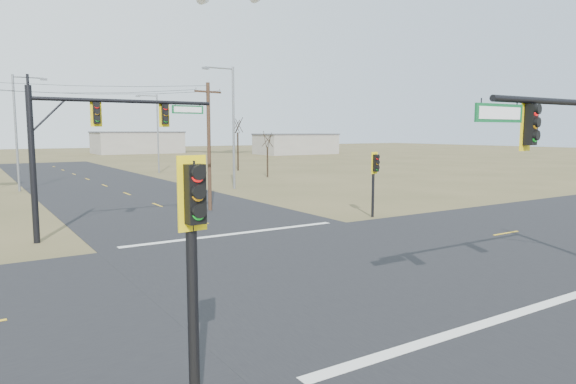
# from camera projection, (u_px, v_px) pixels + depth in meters

# --- Properties ---
(ground) EXTENTS (320.00, 320.00, 0.00)m
(ground) POSITION_uv_depth(u_px,v_px,m) (321.00, 266.00, 20.40)
(ground) COLOR brown
(ground) RESTS_ON ground
(road_ew) EXTENTS (160.00, 14.00, 0.02)m
(road_ew) POSITION_uv_depth(u_px,v_px,m) (321.00, 266.00, 20.39)
(road_ew) COLOR black
(road_ew) RESTS_ON ground
(road_ns) EXTENTS (14.00, 160.00, 0.02)m
(road_ns) POSITION_uv_depth(u_px,v_px,m) (321.00, 266.00, 20.39)
(road_ns) COLOR black
(road_ns) RESTS_ON ground
(stop_bar_near) EXTENTS (12.00, 0.40, 0.01)m
(stop_bar_near) POSITION_uv_depth(u_px,v_px,m) (482.00, 325.00, 14.12)
(stop_bar_near) COLOR silver
(stop_bar_near) RESTS_ON road_ns
(stop_bar_far) EXTENTS (12.00, 0.40, 0.01)m
(stop_bar_far) POSITION_uv_depth(u_px,v_px,m) (235.00, 234.00, 26.67)
(stop_bar_far) COLOR silver
(stop_bar_far) RESTS_ON road_ns
(mast_arm_far) EXTENTS (9.20, 0.44, 7.45)m
(mast_arm_far) POSITION_uv_depth(u_px,v_px,m) (95.00, 130.00, 25.51)
(mast_arm_far) COLOR black
(mast_arm_far) RESTS_ON ground
(pedestal_signal_ne) EXTENTS (0.61, 0.52, 4.09)m
(pedestal_signal_ne) POSITION_uv_depth(u_px,v_px,m) (375.00, 169.00, 31.58)
(pedestal_signal_ne) COLOR black
(pedestal_signal_ne) RESTS_ON ground
(pedestal_signal_sw) EXTENTS (0.59, 0.52, 4.93)m
(pedestal_signal_sw) POSITION_uv_depth(u_px,v_px,m) (194.00, 234.00, 9.11)
(pedestal_signal_sw) COLOR black
(pedestal_signal_sw) RESTS_ON ground
(utility_pole_near) EXTENTS (2.06, 0.56, 8.51)m
(utility_pole_near) POSITION_uv_depth(u_px,v_px,m) (209.00, 144.00, 34.17)
(utility_pole_near) COLOR #412C1C
(utility_pole_near) RESTS_ON ground
(streetlight_a) EXTENTS (3.12, 0.39, 11.16)m
(streetlight_a) POSITION_uv_depth(u_px,v_px,m) (231.00, 121.00, 46.98)
(streetlight_a) COLOR gray
(streetlight_a) RESTS_ON ground
(streetlight_b) EXTENTS (2.77, 0.25, 9.97)m
(streetlight_b) POSITION_uv_depth(u_px,v_px,m) (156.00, 129.00, 65.40)
(streetlight_b) COLOR gray
(streetlight_b) RESTS_ON ground
(streetlight_c) EXTENTS (2.86, 0.29, 10.26)m
(streetlight_c) POSITION_uv_depth(u_px,v_px,m) (18.00, 126.00, 45.24)
(streetlight_c) COLOR gray
(streetlight_c) RESTS_ON ground
(bare_tree_c) EXTENTS (2.93, 2.93, 5.67)m
(bare_tree_c) POSITION_uv_depth(u_px,v_px,m) (267.00, 139.00, 59.32)
(bare_tree_c) COLOR black
(bare_tree_c) RESTS_ON ground
(bare_tree_d) EXTENTS (3.68, 3.68, 7.79)m
(bare_tree_d) POSITION_uv_depth(u_px,v_px,m) (238.00, 124.00, 69.12)
(bare_tree_d) COLOR black
(bare_tree_d) RESTS_ON ground
(warehouse_mid) EXTENTS (20.00, 12.00, 5.00)m
(warehouse_mid) POSITION_uv_depth(u_px,v_px,m) (137.00, 143.00, 125.51)
(warehouse_mid) COLOR gray
(warehouse_mid) RESTS_ON ground
(warehouse_right) EXTENTS (18.00, 10.00, 4.50)m
(warehouse_right) POSITION_uv_depth(u_px,v_px,m) (296.00, 144.00, 120.67)
(warehouse_right) COLOR gray
(warehouse_right) RESTS_ON ground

